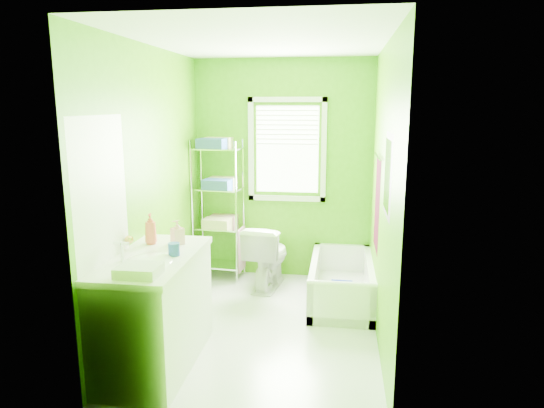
# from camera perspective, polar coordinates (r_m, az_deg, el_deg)

# --- Properties ---
(ground) EXTENTS (2.90, 2.90, 0.00)m
(ground) POSITION_cam_1_polar(r_m,az_deg,el_deg) (4.78, -0.91, -14.09)
(ground) COLOR silver
(ground) RESTS_ON ground
(room_envelope) EXTENTS (2.14, 2.94, 2.62)m
(room_envelope) POSITION_cam_1_polar(r_m,az_deg,el_deg) (4.34, -0.98, 4.65)
(room_envelope) COLOR #439407
(room_envelope) RESTS_ON ground
(window) EXTENTS (0.92, 0.05, 1.22)m
(window) POSITION_cam_1_polar(r_m,az_deg,el_deg) (5.73, 1.79, 7.03)
(window) COLOR white
(window) RESTS_ON ground
(door) EXTENTS (0.09, 0.80, 2.00)m
(door) POSITION_cam_1_polar(r_m,az_deg,el_deg) (3.83, -19.00, -5.29)
(door) COLOR white
(door) RESTS_ON ground
(right_wall_decor) EXTENTS (0.04, 1.48, 1.17)m
(right_wall_decor) POSITION_cam_1_polar(r_m,az_deg,el_deg) (4.31, 12.71, 1.28)
(right_wall_decor) COLOR #450818
(right_wall_decor) RESTS_ON ground
(bathtub) EXTENTS (0.65, 1.40, 0.45)m
(bathtub) POSITION_cam_1_polar(r_m,az_deg,el_deg) (5.33, 8.14, -9.70)
(bathtub) COLOR white
(bathtub) RESTS_ON ground
(toilet) EXTENTS (0.52, 0.79, 0.75)m
(toilet) POSITION_cam_1_polar(r_m,az_deg,el_deg) (5.58, -0.54, -6.10)
(toilet) COLOR white
(toilet) RESTS_ON ground
(vanity) EXTENTS (0.63, 1.22, 1.18)m
(vanity) POSITION_cam_1_polar(r_m,az_deg,el_deg) (4.05, -13.60, -11.77)
(vanity) COLOR white
(vanity) RESTS_ON ground
(wire_shelf_unit) EXTENTS (0.59, 0.47, 1.69)m
(wire_shelf_unit) POSITION_cam_1_polar(r_m,az_deg,el_deg) (5.78, -6.14, 1.23)
(wire_shelf_unit) COLOR silver
(wire_shelf_unit) RESTS_ON ground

